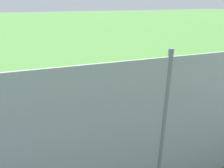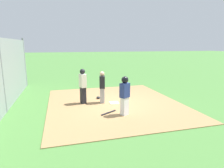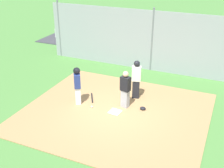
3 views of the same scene
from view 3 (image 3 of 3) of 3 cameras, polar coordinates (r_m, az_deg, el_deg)
ground_plane at (r=11.51m, az=0.61°, el=-5.74°), size 140.00×140.00×0.00m
dirt_infield at (r=11.50m, az=0.61°, el=-5.68°), size 7.20×6.40×0.03m
home_plate at (r=11.49m, az=0.61°, el=-5.57°), size 0.48×0.48×0.02m
catcher at (r=11.49m, az=2.69°, el=-0.98°), size 0.43×0.34×1.59m
umpire at (r=12.21m, az=4.89°, el=1.07°), size 0.44×0.35×1.73m
runner at (r=11.79m, az=-6.97°, el=0.13°), size 0.42×0.46×1.63m
baseball_bat at (r=12.50m, az=-4.03°, el=-2.78°), size 0.46×0.74×0.06m
catcher_mask at (r=11.68m, az=6.20°, el=-4.88°), size 0.24×0.20×0.12m
baseball at (r=11.80m, az=-4.09°, el=-4.58°), size 0.07×0.07×0.07m
backstop_fence at (r=15.14m, az=8.04°, el=8.46°), size 12.00×0.10×3.35m
parking_lot at (r=19.57m, az=11.31°, el=7.26°), size 18.00×5.20×0.04m
parked_car_white at (r=20.82m, az=-5.42°, el=10.43°), size 4.31×2.10×1.28m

